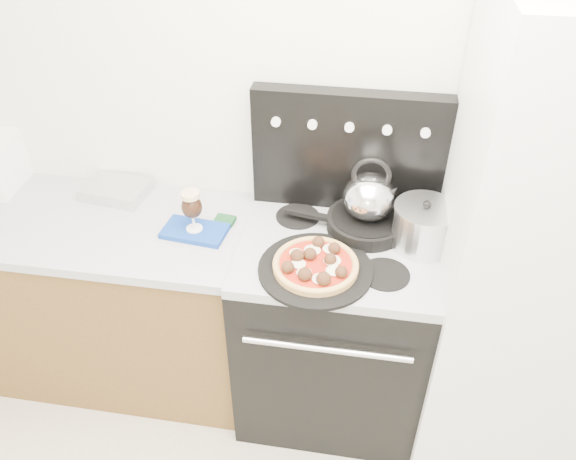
% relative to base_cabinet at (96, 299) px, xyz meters
% --- Properties ---
extents(room_shell, '(3.52, 3.01, 2.52)m').
position_rel_base_cabinet_xyz_m(room_shell, '(1.02, -0.91, 0.82)').
color(room_shell, beige).
rests_on(room_shell, ground).
extents(base_cabinet, '(1.45, 0.60, 0.86)m').
position_rel_base_cabinet_xyz_m(base_cabinet, '(0.00, 0.00, 0.00)').
color(base_cabinet, brown).
rests_on(base_cabinet, ground).
extents(countertop, '(1.48, 0.63, 0.04)m').
position_rel_base_cabinet_xyz_m(countertop, '(0.00, 0.00, 0.45)').
color(countertop, '#B1B1B7').
rests_on(countertop, base_cabinet).
extents(stove_body, '(0.76, 0.65, 0.88)m').
position_rel_base_cabinet_xyz_m(stove_body, '(1.10, -0.02, 0.01)').
color(stove_body, black).
rests_on(stove_body, ground).
extents(cooktop, '(0.76, 0.65, 0.04)m').
position_rel_base_cabinet_xyz_m(cooktop, '(1.10, -0.02, 0.47)').
color(cooktop, '#ADADB2').
rests_on(cooktop, stove_body).
extents(backguard, '(0.76, 0.08, 0.50)m').
position_rel_base_cabinet_xyz_m(backguard, '(1.10, 0.25, 0.74)').
color(backguard, black).
rests_on(backguard, cooktop).
extents(fridge, '(0.64, 0.68, 1.90)m').
position_rel_base_cabinet_xyz_m(fridge, '(1.80, -0.05, 0.52)').
color(fridge, silver).
rests_on(fridge, ground).
extents(foil_sheet, '(0.29, 0.23, 0.05)m').
position_rel_base_cabinet_xyz_m(foil_sheet, '(0.12, 0.19, 0.50)').
color(foil_sheet, white).
rests_on(foil_sheet, countertop).
extents(oven_mitt, '(0.27, 0.17, 0.02)m').
position_rel_base_cabinet_xyz_m(oven_mitt, '(0.53, -0.02, 0.48)').
color(oven_mitt, '#113896').
rests_on(oven_mitt, countertop).
extents(beer_glass, '(0.08, 0.08, 0.18)m').
position_rel_base_cabinet_xyz_m(beer_glass, '(0.53, -0.02, 0.58)').
color(beer_glass, black).
rests_on(beer_glass, oven_mitt).
extents(pizza_pan, '(0.50, 0.50, 0.01)m').
position_rel_base_cabinet_xyz_m(pizza_pan, '(1.04, -0.19, 0.50)').
color(pizza_pan, black).
rests_on(pizza_pan, cooktop).
extents(pizza, '(0.32, 0.32, 0.04)m').
position_rel_base_cabinet_xyz_m(pizza, '(1.04, -0.19, 0.53)').
color(pizza, '#C07E40').
rests_on(pizza, pizza_pan).
extents(skillet, '(0.36, 0.36, 0.06)m').
position_rel_base_cabinet_xyz_m(skillet, '(1.20, 0.09, 0.52)').
color(skillet, black).
rests_on(skillet, cooktop).
extents(tea_kettle, '(0.23, 0.23, 0.22)m').
position_rel_base_cabinet_xyz_m(tea_kettle, '(1.20, 0.09, 0.66)').
color(tea_kettle, silver).
rests_on(tea_kettle, skillet).
extents(stock_pot, '(0.27, 0.27, 0.16)m').
position_rel_base_cabinet_xyz_m(stock_pot, '(1.41, 0.02, 0.57)').
color(stock_pot, silver).
rests_on(stock_pot, cooktop).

